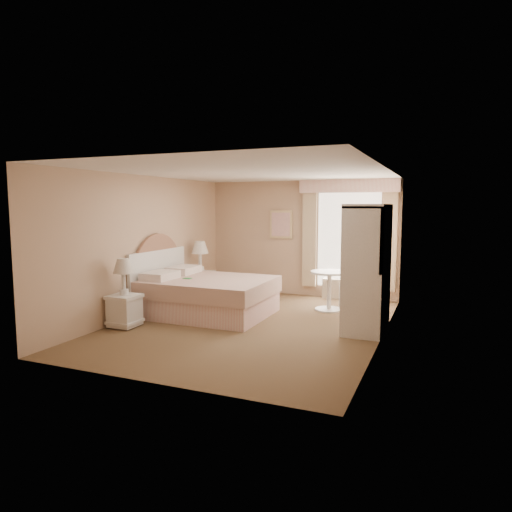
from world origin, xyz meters
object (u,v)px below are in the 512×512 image
at_px(round_table, 329,284).
at_px(bed, 202,294).
at_px(nightstand_near, 124,302).
at_px(cafe_chair, 352,281).
at_px(armoire, 367,278).
at_px(nightstand_far, 200,277).

bearing_deg(round_table, bed, -150.17).
height_order(nightstand_near, round_table, nightstand_near).
relative_size(cafe_chair, armoire, 0.44).
bearing_deg(bed, cafe_chair, 34.92).
bearing_deg(round_table, cafe_chair, 55.89).
xyz_separation_m(nightstand_near, round_table, (2.78, 2.45, 0.08)).
height_order(cafe_chair, armoire, armoire).
distance_m(bed, cafe_chair, 2.92).
distance_m(nightstand_near, round_table, 3.71).
height_order(bed, nightstand_far, bed).
height_order(bed, armoire, armoire).
bearing_deg(round_table, nightstand_far, 179.17).
distance_m(bed, nightstand_far, 1.42).
distance_m(nightstand_near, armoire, 3.91).
bearing_deg(armoire, cafe_chair, 108.72).
bearing_deg(round_table, nightstand_near, -138.69).
relative_size(round_table, armoire, 0.37).
xyz_separation_m(round_table, cafe_chair, (0.33, 0.49, 0.02)).
bearing_deg(armoire, round_table, 128.26).
height_order(bed, cafe_chair, bed).
xyz_separation_m(bed, nightstand_far, (-0.73, 1.22, 0.08)).
relative_size(bed, round_table, 3.00).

